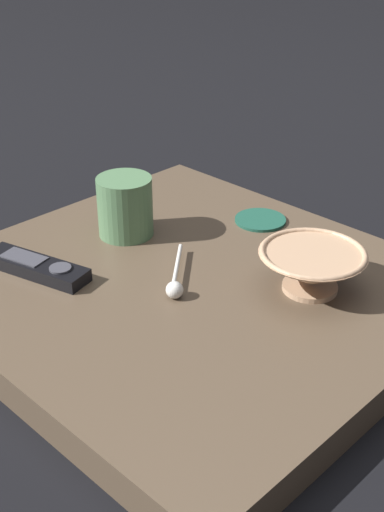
{
  "coord_description": "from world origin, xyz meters",
  "views": [
    {
      "loc": [
        -0.59,
        0.59,
        0.55
      ],
      "look_at": [
        0.02,
        -0.03,
        0.07
      ],
      "focal_mm": 48.03,
      "sensor_mm": 36.0,
      "label": 1
    }
  ],
  "objects": [
    {
      "name": "table",
      "position": [
        0.0,
        0.0,
        0.02
      ],
      "size": [
        0.65,
        0.61,
        0.05
      ],
      "color": "#4C3D2D",
      "rests_on": "ground"
    },
    {
      "name": "coffee_mug",
      "position": [
        0.17,
        -0.03,
        0.1
      ],
      "size": [
        0.09,
        0.09,
        0.1
      ],
      "color": "#4C724C",
      "rests_on": "table"
    },
    {
      "name": "drink_coaster",
      "position": [
        0.05,
        -0.22,
        0.05
      ],
      "size": [
        0.08,
        0.08,
        0.01
      ],
      "color": "#194738",
      "rests_on": "table"
    },
    {
      "name": "cereal_bowl",
      "position": [
        -0.14,
        -0.1,
        0.08
      ],
      "size": [
        0.15,
        0.15,
        0.06
      ],
      "color": "tan",
      "rests_on": "table"
    },
    {
      "name": "tv_remote_near",
      "position": [
        0.17,
        0.14,
        0.06
      ],
      "size": [
        0.17,
        0.09,
        0.02
      ],
      "color": "black",
      "rests_on": "table"
    },
    {
      "name": "ground_plane",
      "position": [
        0.0,
        0.0,
        0.0
      ],
      "size": [
        6.0,
        6.0,
        0.0
      ],
      "primitive_type": "plane",
      "color": "black"
    },
    {
      "name": "teaspoon",
      "position": [
        -0.01,
        0.04,
        0.06
      ],
      "size": [
        0.1,
        0.11,
        0.02
      ],
      "color": "silver",
      "rests_on": "table"
    }
  ]
}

